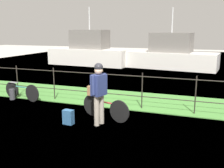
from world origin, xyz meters
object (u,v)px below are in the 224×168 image
at_px(wooden_crate, 95,91).
at_px(backpack_on_paving, 68,117).
at_px(cyclist_person, 99,88).
at_px(bicycle_parked, 21,91).
at_px(moored_boat_near, 90,52).
at_px(moored_boat_mid, 171,55).
at_px(terrier_dog, 95,84).
at_px(bicycle_main, 105,107).
at_px(mooring_bollard, 12,94).

relative_size(wooden_crate, backpack_on_paving, 0.98).
bearing_deg(wooden_crate, cyclist_person, -57.40).
relative_size(bicycle_parked, moored_boat_near, 0.28).
distance_m(cyclist_person, moored_boat_mid, 11.40).
relative_size(terrier_dog, backpack_on_paving, 0.81).
height_order(terrier_dog, bicycle_parked, terrier_dog).
relative_size(bicycle_main, moored_boat_mid, 0.25).
distance_m(backpack_on_paving, bicycle_parked, 3.30).
bearing_deg(moored_boat_mid, terrier_dog, -94.14).
bearing_deg(bicycle_main, backpack_on_paving, -135.92).
bearing_deg(moored_boat_mid, cyclist_person, -92.17).
height_order(cyclist_person, moored_boat_mid, moored_boat_mid).
bearing_deg(backpack_on_paving, bicycle_main, 49.41).
height_order(wooden_crate, bicycle_parked, wooden_crate).
bearing_deg(cyclist_person, mooring_bollard, 162.57).
relative_size(bicycle_main, moored_boat_near, 0.26).
xyz_separation_m(wooden_crate, backpack_on_paving, (-0.42, -0.85, -0.58)).
xyz_separation_m(cyclist_person, moored_boat_near, (-5.42, 11.18, -0.08)).
bearing_deg(mooring_bollard, cyclist_person, -17.43).
relative_size(terrier_dog, cyclist_person, 0.19).
bearing_deg(bicycle_main, mooring_bollard, 168.94).
distance_m(wooden_crate, bicycle_parked, 3.41).
relative_size(mooring_bollard, bicycle_parked, 0.24).
relative_size(terrier_dog, bicycle_parked, 0.19).
xyz_separation_m(mooring_bollard, moored_boat_mid, (4.43, 10.14, 0.66)).
bearing_deg(bicycle_main, wooden_crate, 162.82).
height_order(bicycle_parked, moored_boat_mid, moored_boat_mid).
xyz_separation_m(backpack_on_paving, moored_boat_near, (-4.62, 11.45, 0.72)).
bearing_deg(mooring_bollard, bicycle_main, -11.06).
height_order(mooring_bollard, bicycle_parked, bicycle_parked).
xyz_separation_m(bicycle_main, cyclist_person, (0.03, -0.48, 0.67)).
xyz_separation_m(backpack_on_paving, bicycle_parked, (-2.87, 1.62, 0.13)).
distance_m(bicycle_main, terrier_dog, 0.74).
bearing_deg(bicycle_main, moored_boat_mid, 87.59).
distance_m(terrier_dog, mooring_bollard, 3.80).
distance_m(bicycle_main, moored_boat_mid, 10.94).
bearing_deg(terrier_dog, bicycle_parked, 166.75).
xyz_separation_m(bicycle_main, moored_boat_mid, (0.46, 10.91, 0.52)).
height_order(wooden_crate, mooring_bollard, wooden_crate).
relative_size(bicycle_main, cyclist_person, 0.94).
relative_size(cyclist_person, mooring_bollard, 4.24).
height_order(bicycle_main, bicycle_parked, bicycle_main).
bearing_deg(moored_boat_mid, mooring_bollard, -113.62).
height_order(moored_boat_near, moored_boat_mid, moored_boat_near).
bearing_deg(terrier_dog, bicycle_main, -17.18).
bearing_deg(bicycle_main, bicycle_parked, 166.39).
xyz_separation_m(terrier_dog, moored_boat_near, (-5.07, 10.60, -0.07)).
bearing_deg(moored_boat_near, bicycle_main, -63.26).
distance_m(mooring_bollard, moored_boat_near, 10.05).
bearing_deg(bicycle_main, moored_boat_near, 116.74).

